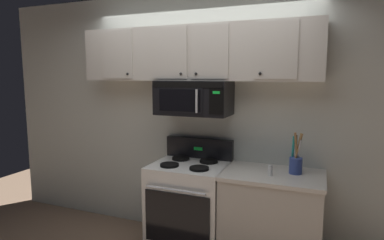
{
  "coord_description": "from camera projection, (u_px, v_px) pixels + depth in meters",
  "views": [
    {
      "loc": [
        1.23,
        -2.58,
        1.8
      ],
      "look_at": [
        0.0,
        0.49,
        1.35
      ],
      "focal_mm": 30.48,
      "sensor_mm": 36.0,
      "label": 1
    }
  ],
  "objects": [
    {
      "name": "over_range_microwave",
      "position": [
        194.0,
        98.0,
        3.36
      ],
      "size": [
        0.76,
        0.43,
        0.35
      ],
      "color": "black"
    },
    {
      "name": "back_wall",
      "position": [
        202.0,
        117.0,
        3.62
      ],
      "size": [
        5.2,
        0.1,
        2.7
      ],
      "primitive_type": "cube",
      "color": "silver",
      "rests_on": "ground_plane"
    },
    {
      "name": "stove_range",
      "position": [
        190.0,
        204.0,
        3.4
      ],
      "size": [
        0.76,
        0.69,
        1.12
      ],
      "color": "white",
      "rests_on": "ground_plane"
    },
    {
      "name": "upper_cabinets",
      "position": [
        195.0,
        54.0,
        3.33
      ],
      "size": [
        2.5,
        0.36,
        0.55
      ],
      "color": "#BCB7AD"
    },
    {
      "name": "salt_shaker",
      "position": [
        270.0,
        170.0,
        2.95
      ],
      "size": [
        0.04,
        0.04,
        0.1
      ],
      "color": "white",
      "rests_on": "counter_segment"
    },
    {
      "name": "counter_segment",
      "position": [
        271.0,
        219.0,
        3.1
      ],
      "size": [
        0.93,
        0.65,
        0.9
      ],
      "color": "#BCB7AD",
      "rests_on": "ground_plane"
    },
    {
      "name": "utensil_crock_blue",
      "position": [
        296.0,
        162.0,
        3.01
      ],
      "size": [
        0.12,
        0.12,
        0.39
      ],
      "color": "#384C9E",
      "rests_on": "counter_segment"
    }
  ]
}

